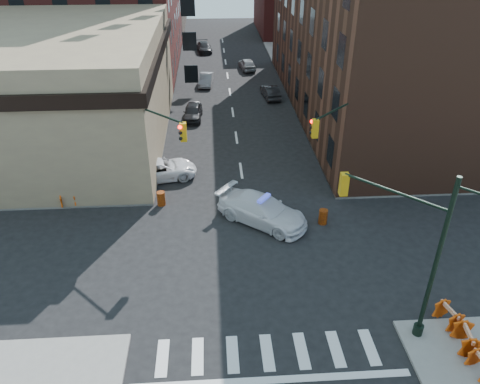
{
  "coord_description": "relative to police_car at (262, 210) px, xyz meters",
  "views": [
    {
      "loc": [
        -2.08,
        -20.53,
        16.25
      ],
      "look_at": [
        -0.53,
        3.18,
        2.2
      ],
      "focal_mm": 35.0,
      "sensor_mm": 36.0,
      "label": 1
    }
  ],
  "objects": [
    {
      "name": "pickup",
      "position": [
        -6.63,
        5.99,
        -0.13
      ],
      "size": [
        5.48,
        3.35,
        1.42
      ],
      "primitive_type": "imported",
      "rotation": [
        0.0,
        0.0,
        1.78
      ],
      "color": "white",
      "rests_on": "ground"
    },
    {
      "name": "sidewalk_nw",
      "position": [
        -23.83,
        29.54,
        -0.76
      ],
      "size": [
        34.0,
        54.5,
        0.15
      ],
      "primitive_type": "cube",
      "color": "gray",
      "rests_on": "ground"
    },
    {
      "name": "parked_car_wfar",
      "position": [
        -3.33,
        27.3,
        -0.2
      ],
      "size": [
        1.73,
        3.97,
        1.27
      ],
      "primitive_type": "imported",
      "rotation": [
        0.0,
        0.0,
        -0.1
      ],
      "color": "gray",
      "rests_on": "ground"
    },
    {
      "name": "parked_car_enear",
      "position": [
        3.26,
        22.63,
        -0.19
      ],
      "size": [
        1.83,
        4.06,
        1.29
      ],
      "primitive_type": "imported",
      "rotation": [
        0.0,
        0.0,
        3.26
      ],
      "color": "black",
      "rests_on": "ground"
    },
    {
      "name": "commercial_row_ne",
      "position": [
        12.17,
        19.29,
        6.16
      ],
      "size": [
        14.0,
        34.0,
        14.0
      ],
      "primitive_type": "cube",
      "color": "#4D2C1F",
      "rests_on": "ground"
    },
    {
      "name": "barrel_bank",
      "position": [
        -6.33,
        2.39,
        -0.37
      ],
      "size": [
        0.66,
        0.66,
        0.94
      ],
      "primitive_type": "cylinder",
      "rotation": [
        0.0,
        0.0,
        0.3
      ],
      "color": "#DE4C0A",
      "rests_on": "ground"
    },
    {
      "name": "ground",
      "position": [
        -0.83,
        -3.21,
        -0.84
      ],
      "size": [
        140.0,
        140.0,
        0.0
      ],
      "primitive_type": "plane",
      "color": "black",
      "rests_on": "ground"
    },
    {
      "name": "parked_car_wdeep",
      "position": [
        -3.57,
        42.18,
        -0.2
      ],
      "size": [
        2.35,
        4.6,
        1.28
      ],
      "primitive_type": "imported",
      "rotation": [
        0.0,
        0.0,
        0.13
      ],
      "color": "black",
      "rests_on": "ground"
    },
    {
      "name": "barricade_se_a",
      "position": [
        7.54,
        -9.0,
        -0.22
      ],
      "size": [
        0.91,
        1.37,
        0.94
      ],
      "primitive_type": null,
      "rotation": [
        0.0,
        0.0,
        1.81
      ],
      "color": "orange",
      "rests_on": "sidewalk_se"
    },
    {
      "name": "tree_ne_far",
      "position": [
        6.67,
        30.79,
        2.65
      ],
      "size": [
        3.0,
        3.0,
        4.85
      ],
      "color": "black",
      "rests_on": "sidewalk_ne"
    },
    {
      "name": "bank_building",
      "position": [
        -17.83,
        13.29,
        3.66
      ],
      "size": [
        22.0,
        22.0,
        9.0
      ],
      "primitive_type": "cube",
      "color": "#91805F",
      "rests_on": "ground"
    },
    {
      "name": "pedestrian_a",
      "position": [
        -7.33,
        2.98,
        0.27
      ],
      "size": [
        0.74,
        0.52,
        1.92
      ],
      "primitive_type": "imported",
      "rotation": [
        0.0,
        0.0,
        -0.09
      ],
      "color": "black",
      "rests_on": "sidewalk_nw"
    },
    {
      "name": "police_car",
      "position": [
        0.0,
        0.0,
        0.0
      ],
      "size": [
        5.99,
        5.42,
        1.68
      ],
      "primitive_type": "imported",
      "rotation": [
        0.0,
        0.0,
        0.9
      ],
      "color": "white",
      "rests_on": "ground"
    },
    {
      "name": "tree_ne_near",
      "position": [
        6.67,
        22.79,
        2.65
      ],
      "size": [
        3.0,
        3.0,
        4.85
      ],
      "color": "black",
      "rests_on": "sidewalk_ne"
    },
    {
      "name": "pedestrian_c",
      "position": [
        -12.05,
        2.79,
        0.27
      ],
      "size": [
        1.22,
        0.85,
        1.92
      ],
      "primitive_type": "imported",
      "rotation": [
        0.0,
        0.0,
        0.38
      ],
      "color": "black",
      "rests_on": "sidewalk_nw"
    },
    {
      "name": "barricade_nw_a",
      "position": [
        -8.3,
        3.67,
        -0.19
      ],
      "size": [
        1.44,
        0.94,
        0.99
      ],
      "primitive_type": null,
      "rotation": [
        0.0,
        0.0,
        -0.22
      ],
      "color": "#CA5709",
      "rests_on": "sidewalk_nw"
    },
    {
      "name": "signal_pole_se",
      "position": [
        5.2,
        -8.74,
        3.78
      ],
      "size": [
        5.4,
        5.27,
        8.0
      ],
      "rotation": [
        0.0,
        0.0,
        2.36
      ],
      "color": "black",
      "rests_on": "sidewalk_se"
    },
    {
      "name": "signal_pole_ne",
      "position": [
        5.0,
        2.14,
        3.5
      ],
      "size": [
        3.67,
        3.58,
        8.0
      ],
      "rotation": [
        0.0,
        0.0,
        -2.36
      ],
      "color": "black",
      "rests_on": "sidewalk_ne"
    },
    {
      "name": "sidewalk_ne",
      "position": [
        22.17,
        29.54,
        -0.76
      ],
      "size": [
        34.0,
        54.5,
        0.15
      ],
      "primitive_type": "cube",
      "color": "gray",
      "rests_on": "ground"
    },
    {
      "name": "barricade_se_b",
      "position": [
        7.67,
        -10.4,
        -0.19
      ],
      "size": [
        0.84,
        1.41,
        1.0
      ],
      "primitive_type": null,
      "rotation": [
        0.0,
        0.0,
        1.44
      ],
      "color": "#D65E0A",
      "rests_on": "sidewalk_se"
    },
    {
      "name": "pedestrian_b",
      "position": [
        -9.73,
        3.77,
        0.09
      ],
      "size": [
        0.85,
        0.72,
        1.55
      ],
      "primitive_type": "imported",
      "rotation": [
        0.0,
        0.0,
        0.2
      ],
      "color": "black",
      "rests_on": "sidewalk_nw"
    },
    {
      "name": "parked_car_efar",
      "position": [
        1.67,
        33.14,
        -0.16
      ],
      "size": [
        2.13,
        4.17,
        1.36
      ],
      "primitive_type": "imported",
      "rotation": [
        0.0,
        0.0,
        3.28
      ],
      "color": "gray",
      "rests_on": "ground"
    },
    {
      "name": "signal_pole_nw",
      "position": [
        -6.69,
        2.12,
        3.5
      ],
      "size": [
        3.58,
        3.67,
        8.0
      ],
      "rotation": [
        0.0,
        0.0,
        -0.79
      ],
      "color": "black",
      "rests_on": "sidewalk_nw"
    },
    {
      "name": "barricade_nw_b",
      "position": [
        -12.26,
        2.49,
        -0.27
      ],
      "size": [
        1.19,
        0.76,
        0.83
      ],
      "primitive_type": null,
      "rotation": [
        0.0,
        0.0,
        0.2
      ],
      "color": "orange",
      "rests_on": "sidewalk_nw"
    },
    {
      "name": "barrel_road",
      "position": [
        3.69,
        -0.41,
        -0.37
      ],
      "size": [
        0.67,
        0.67,
        0.94
      ],
      "primitive_type": "cylinder",
      "rotation": [
        0.0,
        0.0,
        0.35
      ],
      "color": "red",
      "rests_on": "ground"
    },
    {
      "name": "parked_car_wnear",
      "position": [
        -4.6,
        17.3,
        -0.15
      ],
      "size": [
        1.86,
        4.11,
        1.37
      ],
      "primitive_type": "imported",
      "rotation": [
        0.0,
        0.0,
        -0.06
      ],
      "color": "black",
      "rests_on": "ground"
    }
  ]
}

